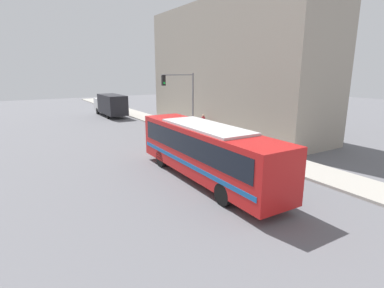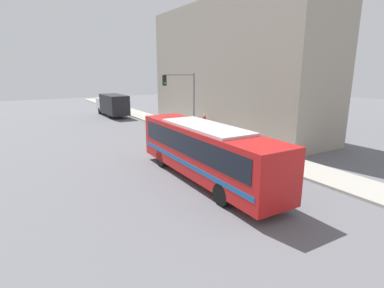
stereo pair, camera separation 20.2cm
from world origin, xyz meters
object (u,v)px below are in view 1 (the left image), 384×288
pedestrian_near_corner (203,123)px  fire_hydrant (230,143)px  city_bus (205,149)px  traffic_light_pole (183,94)px  delivery_truck (110,104)px  parking_meter (214,132)px

pedestrian_near_corner → fire_hydrant: bearing=-103.7°
city_bus → traffic_light_pole: bearing=67.1°
delivery_truck → traffic_light_pole: bearing=-84.5°
delivery_truck → parking_meter: 20.53m
city_bus → traffic_light_pole: size_ratio=2.01×
fire_hydrant → parking_meter: size_ratio=0.54×
city_bus → traffic_light_pole: 11.59m
delivery_truck → traffic_light_pole: size_ratio=1.44×
parking_meter → pedestrian_near_corner: 4.00m
traffic_light_pole → city_bus: bearing=-114.1°
fire_hydrant → pedestrian_near_corner: pedestrian_near_corner is taller
fire_hydrant → parking_meter: 2.32m
fire_hydrant → pedestrian_near_corner: (1.46, 5.98, 0.58)m
city_bus → delivery_truck: size_ratio=1.40×
city_bus → pedestrian_near_corner: size_ratio=6.31×
city_bus → pedestrian_near_corner: (7.02, 10.59, -0.77)m
parking_meter → pedestrian_near_corner: (1.46, 3.72, 0.05)m
city_bus → fire_hydrant: bearing=40.7°
fire_hydrant → parking_meter: bearing=90.0°
city_bus → parking_meter: city_bus is taller
city_bus → parking_meter: 8.88m
city_bus → traffic_light_pole: traffic_light_pole is taller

